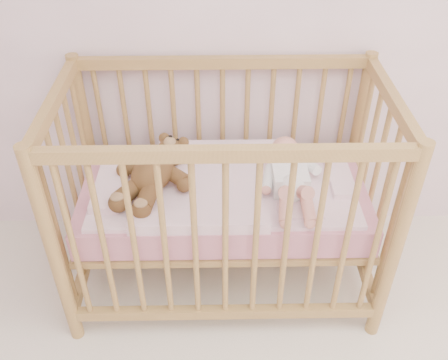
{
  "coord_description": "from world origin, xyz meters",
  "views": [
    {
      "loc": [
        -0.45,
        -0.08,
        1.89
      ],
      "look_at": [
        -0.42,
        1.55,
        0.62
      ],
      "focal_mm": 40.0,
      "sensor_mm": 36.0,
      "label": 1
    }
  ],
  "objects": [
    {
      "name": "crib",
      "position": [
        -0.42,
        1.6,
        0.5
      ],
      "size": [
        1.36,
        0.76,
        1.0
      ],
      "primitive_type": null,
      "color": "tan",
      "rests_on": "floor"
    },
    {
      "name": "mattress",
      "position": [
        -0.42,
        1.6,
        0.49
      ],
      "size": [
        1.22,
        0.62,
        0.13
      ],
      "primitive_type": "cube",
      "color": "pink",
      "rests_on": "crib"
    },
    {
      "name": "blanket",
      "position": [
        -0.42,
        1.6,
        0.56
      ],
      "size": [
        1.1,
        0.58,
        0.06
      ],
      "primitive_type": null,
      "color": "#F5A8C1",
      "rests_on": "mattress"
    },
    {
      "name": "baby",
      "position": [
        -0.15,
        1.58,
        0.64
      ],
      "size": [
        0.27,
        0.56,
        0.13
      ],
      "primitive_type": null,
      "rotation": [
        0.0,
        0.0,
        0.0
      ],
      "color": "white",
      "rests_on": "blanket"
    },
    {
      "name": "teddy_bear",
      "position": [
        -0.72,
        1.58,
        0.65
      ],
      "size": [
        0.52,
        0.61,
        0.14
      ],
      "primitive_type": null,
      "rotation": [
        0.0,
        0.0,
        -0.38
      ],
      "color": "brown",
      "rests_on": "blanket"
    }
  ]
}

